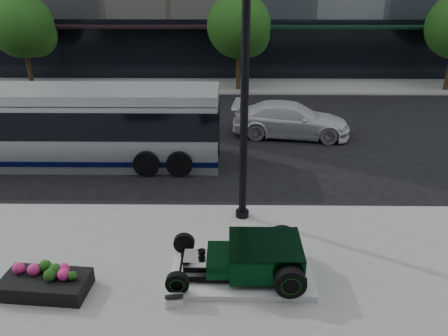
{
  "coord_description": "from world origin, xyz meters",
  "views": [
    {
      "loc": [
        0.45,
        -14.1,
        6.87
      ],
      "look_at": [
        0.3,
        -1.53,
        1.2
      ],
      "focal_mm": 35.0,
      "sensor_mm": 36.0,
      "label": 1
    }
  ],
  "objects_px": {
    "lamppost": "(244,108)",
    "flower_planter": "(45,283)",
    "transit_bus": "(63,126)",
    "white_sedan": "(291,120)",
    "hot_rod": "(256,257)"
  },
  "relations": [
    {
      "from": "lamppost",
      "to": "transit_bus",
      "type": "height_order",
      "value": "lamppost"
    },
    {
      "from": "lamppost",
      "to": "flower_planter",
      "type": "height_order",
      "value": "lamppost"
    },
    {
      "from": "flower_planter",
      "to": "white_sedan",
      "type": "xyz_separation_m",
      "value": [
        6.99,
        10.93,
        0.41
      ]
    },
    {
      "from": "transit_bus",
      "to": "hot_rod",
      "type": "bearing_deg",
      "value": -45.86
    },
    {
      "from": "lamppost",
      "to": "transit_bus",
      "type": "bearing_deg",
      "value": 147.2
    },
    {
      "from": "hot_rod",
      "to": "lamppost",
      "type": "distance_m",
      "value": 4.02
    },
    {
      "from": "flower_planter",
      "to": "transit_bus",
      "type": "bearing_deg",
      "value": 105.59
    },
    {
      "from": "lamppost",
      "to": "flower_planter",
      "type": "xyz_separation_m",
      "value": [
        -4.61,
        -3.47,
        -3.15
      ]
    },
    {
      "from": "lamppost",
      "to": "flower_planter",
      "type": "relative_size",
      "value": 3.61
    },
    {
      "from": "transit_bus",
      "to": "white_sedan",
      "type": "bearing_deg",
      "value": 18.54
    },
    {
      "from": "flower_planter",
      "to": "lamppost",
      "type": "bearing_deg",
      "value": 36.99
    },
    {
      "from": "hot_rod",
      "to": "flower_planter",
      "type": "relative_size",
      "value": 1.59
    },
    {
      "from": "transit_bus",
      "to": "white_sedan",
      "type": "xyz_separation_m",
      "value": [
        9.19,
        3.08,
        -0.73
      ]
    },
    {
      "from": "lamppost",
      "to": "white_sedan",
      "type": "bearing_deg",
      "value": 72.25
    },
    {
      "from": "lamppost",
      "to": "white_sedan",
      "type": "xyz_separation_m",
      "value": [
        2.39,
        7.46,
        -2.74
      ]
    }
  ]
}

